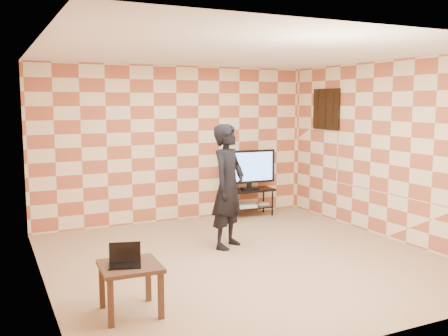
{
  "coord_description": "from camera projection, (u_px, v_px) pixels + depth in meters",
  "views": [
    {
      "loc": [
        -3.02,
        -5.69,
        2.07
      ],
      "look_at": [
        0.0,
        0.6,
        1.15
      ],
      "focal_mm": 40.0,
      "sensor_mm": 36.0,
      "label": 1
    }
  ],
  "objects": [
    {
      "name": "floor",
      "position": [
        243.0,
        259.0,
        6.65
      ],
      "size": [
        5.0,
        5.0,
        0.0
      ],
      "primitive_type": "plane",
      "color": "tan",
      "rests_on": "ground"
    },
    {
      "name": "wall_back",
      "position": [
        177.0,
        144.0,
        8.71
      ],
      "size": [
        5.0,
        0.02,
        2.7
      ],
      "primitive_type": "cube",
      "color": "beige",
      "rests_on": "ground"
    },
    {
      "name": "wall_front",
      "position": [
        381.0,
        188.0,
        4.24
      ],
      "size": [
        5.0,
        0.02,
        2.7
      ],
      "primitive_type": "cube",
      "color": "beige",
      "rests_on": "ground"
    },
    {
      "name": "wall_left",
      "position": [
        40.0,
        169.0,
        5.41
      ],
      "size": [
        0.02,
        5.0,
        2.7
      ],
      "primitive_type": "cube",
      "color": "beige",
      "rests_on": "ground"
    },
    {
      "name": "wall_right",
      "position": [
        390.0,
        150.0,
        7.55
      ],
      "size": [
        0.02,
        5.0,
        2.7
      ],
      "primitive_type": "cube",
      "color": "beige",
      "rests_on": "ground"
    },
    {
      "name": "ceiling",
      "position": [
        245.0,
        52.0,
        6.3
      ],
      "size": [
        5.0,
        5.0,
        0.02
      ],
      "primitive_type": "cube",
      "color": "white",
      "rests_on": "wall_back"
    },
    {
      "name": "wall_art",
      "position": [
        326.0,
        109.0,
        8.84
      ],
      "size": [
        0.04,
        0.72,
        0.72
      ],
      "color": "black",
      "rests_on": "wall_right"
    },
    {
      "name": "tv_stand",
      "position": [
        249.0,
        196.0,
        9.12
      ],
      "size": [
        0.9,
        0.41,
        0.5
      ],
      "color": "black",
      "rests_on": "floor"
    },
    {
      "name": "tv",
      "position": [
        250.0,
        168.0,
        9.05
      ],
      "size": [
        0.99,
        0.21,
        0.71
      ],
      "color": "black",
      "rests_on": "tv_stand"
    },
    {
      "name": "dvd_player",
      "position": [
        245.0,
        205.0,
        9.09
      ],
      "size": [
        0.41,
        0.32,
        0.06
      ],
      "primitive_type": "cube",
      "rotation": [
        0.0,
        0.0,
        -0.14
      ],
      "color": "silver",
      "rests_on": "tv_stand"
    },
    {
      "name": "game_console",
      "position": [
        262.0,
        204.0,
        9.29
      ],
      "size": [
        0.21,
        0.16,
        0.05
      ],
      "primitive_type": "cube",
      "rotation": [
        0.0,
        0.0,
        -0.08
      ],
      "color": "silver",
      "rests_on": "tv_stand"
    },
    {
      "name": "side_table",
      "position": [
        130.0,
        273.0,
        4.88
      ],
      "size": [
        0.6,
        0.6,
        0.5
      ],
      "color": "#392617",
      "rests_on": "floor"
    },
    {
      "name": "laptop",
      "position": [
        125.0,
        260.0,
        4.85
      ],
      "size": [
        0.36,
        0.32,
        0.21
      ],
      "color": "black",
      "rests_on": "side_table"
    },
    {
      "name": "person",
      "position": [
        228.0,
        186.0,
        7.08
      ],
      "size": [
        0.77,
        0.73,
        1.77
      ],
      "primitive_type": "imported",
      "rotation": [
        0.0,
        0.0,
        0.64
      ],
      "color": "black",
      "rests_on": "floor"
    }
  ]
}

